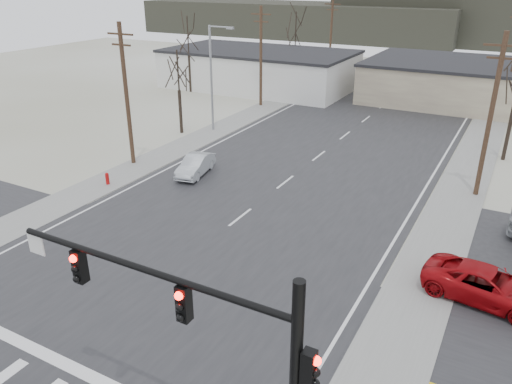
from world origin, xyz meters
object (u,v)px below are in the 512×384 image
traffic_signal_mast (223,348)px  fire_hydrant (107,179)px  sedan_crossing (196,165)px  car_parked_red (487,285)px  car_far_a (452,80)px  car_far_b (368,66)px

traffic_signal_mast → fire_hydrant: (-18.09, 14.20, -4.22)m
traffic_signal_mast → sedan_crossing: traffic_signal_mast is taller
fire_hydrant → car_parked_red: bearing=-4.4°
fire_hydrant → car_parked_red: car_parked_red is taller
sedan_crossing → car_far_a: 40.96m
car_far_b → traffic_signal_mast: bearing=-98.2°
traffic_signal_mast → car_parked_red: traffic_signal_mast is taller
car_parked_red → sedan_crossing: bearing=80.4°
fire_hydrant → car_far_b: size_ratio=0.21×
traffic_signal_mast → car_far_a: 58.23m
sedan_crossing → traffic_signal_mast: bearing=-63.9°
traffic_signal_mast → fire_hydrant: size_ratio=10.29×
traffic_signal_mast → sedan_crossing: (-13.99, 18.51, -3.96)m
sedan_crossing → car_far_a: bearing=63.7°
car_parked_red → car_far_a: bearing=18.4°
traffic_signal_mast → car_far_a: (-3.15, 58.02, -3.86)m
traffic_signal_mast → car_far_b: 65.35m
traffic_signal_mast → car_far_a: size_ratio=1.69×
fire_hydrant → car_far_a: bearing=71.2°
car_far_a → car_parked_red: bearing=81.3°
car_far_b → car_far_a: bearing=-45.6°
car_parked_red → car_far_b: bearing=30.0°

